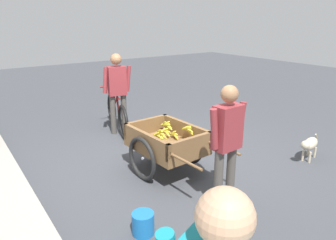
# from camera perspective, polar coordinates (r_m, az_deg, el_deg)

# --- Properties ---
(ground_plane) EXTENTS (24.00, 24.00, 0.00)m
(ground_plane) POSITION_cam_1_polar(r_m,az_deg,el_deg) (5.18, 0.16, -7.52)
(ground_plane) COLOR #3D3F44
(fruit_cart) EXTENTS (1.69, 0.97, 0.73)m
(fruit_cart) POSITION_cam_1_polar(r_m,az_deg,el_deg) (4.74, -0.26, -4.22)
(fruit_cart) COLOR brown
(fruit_cart) RESTS_ON ground
(vendor_person) EXTENTS (0.22, 0.58, 1.51)m
(vendor_person) POSITION_cam_1_polar(r_m,az_deg,el_deg) (3.80, 10.45, -2.98)
(vendor_person) COLOR #4C4742
(vendor_person) RESTS_ON ground
(bicycle) EXTENTS (1.63, 0.56, 0.85)m
(bicycle) POSITION_cam_1_polar(r_m,az_deg,el_deg) (6.55, -9.07, 1.09)
(bicycle) COLOR black
(bicycle) RESTS_ON ground
(cyclist_person) EXTENTS (0.27, 0.56, 1.57)m
(cyclist_person) POSITION_cam_1_polar(r_m,az_deg,el_deg) (6.27, -9.02, 5.84)
(cyclist_person) COLOR #4C4742
(cyclist_person) RESTS_ON ground
(dog) EXTENTS (0.28, 0.66, 0.40)m
(dog) POSITION_cam_1_polar(r_m,az_deg,el_deg) (5.64, 23.91, -3.98)
(dog) COLOR beige
(dog) RESTS_ON ground
(plastic_bucket) EXTENTS (0.24, 0.24, 0.24)m
(plastic_bucket) POSITION_cam_1_polar(r_m,az_deg,el_deg) (3.61, -4.46, -17.87)
(plastic_bucket) COLOR #1966B2
(plastic_bucket) RESTS_ON ground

